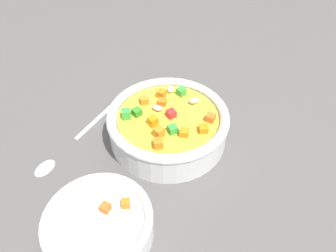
% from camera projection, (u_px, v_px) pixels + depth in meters
% --- Properties ---
extents(ground_plane, '(1.40, 1.40, 0.02)m').
position_uv_depth(ground_plane, '(168.00, 141.00, 0.56)').
color(ground_plane, '#565451').
extents(soup_bowl_main, '(0.20, 0.20, 0.07)m').
position_uv_depth(soup_bowl_main, '(168.00, 124.00, 0.54)').
color(soup_bowl_main, white).
rests_on(soup_bowl_main, ground_plane).
extents(spoon, '(0.11, 0.21, 0.01)m').
position_uv_depth(spoon, '(78.00, 136.00, 0.56)').
color(spoon, silver).
rests_on(spoon, ground_plane).
extents(side_bowl_small, '(0.14, 0.14, 0.05)m').
position_uv_depth(side_bowl_small, '(99.00, 225.00, 0.41)').
color(side_bowl_small, white).
rests_on(side_bowl_small, ground_plane).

